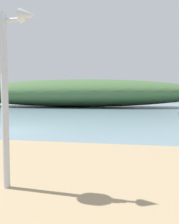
# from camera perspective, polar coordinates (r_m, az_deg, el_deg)

# --- Properties ---
(ground_plane) EXTENTS (120.00, 120.00, 0.00)m
(ground_plane) POSITION_cam_1_polar(r_m,az_deg,el_deg) (13.50, -19.53, -4.29)
(ground_plane) COLOR #7A99A8
(distant_hill) EXTENTS (45.45, 15.05, 4.94)m
(distant_hill) POSITION_cam_1_polar(r_m,az_deg,el_deg) (42.82, -3.81, 4.61)
(distant_hill) COLOR #476B3D
(distant_hill) RESTS_ON ground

